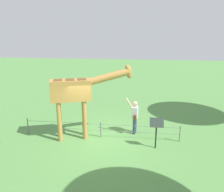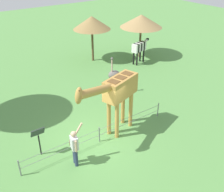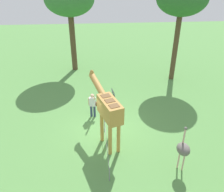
{
  "view_description": "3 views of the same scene",
  "coord_description": "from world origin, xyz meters",
  "px_view_note": "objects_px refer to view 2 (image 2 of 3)",
  "views": [
    {
      "loc": [
        1.68,
        -9.3,
        4.68
      ],
      "look_at": [
        0.53,
        -0.05,
        2.01
      ],
      "focal_mm": 36.42,
      "sensor_mm": 36.0,
      "label": 1
    },
    {
      "loc": [
        4.89,
        7.95,
        7.51
      ],
      "look_at": [
        -0.67,
        0.07,
        2.09
      ],
      "focal_mm": 42.72,
      "sensor_mm": 36.0,
      "label": 2
    },
    {
      "loc": [
        -10.25,
        0.53,
        7.94
      ],
      "look_at": [
        -0.12,
        -0.34,
        2.3
      ],
      "focal_mm": 36.28,
      "sensor_mm": 36.0,
      "label": 3
    }
  ],
  "objects_px": {
    "ostrich": "(114,75)",
    "info_sign": "(38,136)",
    "visitor": "(75,146)",
    "shade_hut_near": "(141,21)",
    "zebra": "(140,48)",
    "shade_hut_far": "(92,23)",
    "giraffe": "(117,92)"
  },
  "relations": [
    {
      "from": "ostrich",
      "to": "info_sign",
      "type": "bearing_deg",
      "value": 24.77
    },
    {
      "from": "visitor",
      "to": "shade_hut_near",
      "type": "xyz_separation_m",
      "value": [
        -9.68,
        -7.56,
        1.85
      ]
    },
    {
      "from": "visitor",
      "to": "info_sign",
      "type": "relative_size",
      "value": 1.34
    },
    {
      "from": "shade_hut_near",
      "to": "ostrich",
      "type": "bearing_deg",
      "value": 36.02
    },
    {
      "from": "zebra",
      "to": "ostrich",
      "type": "height_order",
      "value": "ostrich"
    },
    {
      "from": "visitor",
      "to": "shade_hut_far",
      "type": "height_order",
      "value": "shade_hut_far"
    },
    {
      "from": "visitor",
      "to": "shade_hut_near",
      "type": "relative_size",
      "value": 0.55
    },
    {
      "from": "shade_hut_far",
      "to": "visitor",
      "type": "bearing_deg",
      "value": 54.84
    },
    {
      "from": "zebra",
      "to": "shade_hut_near",
      "type": "distance_m",
      "value": 2.05
    },
    {
      "from": "giraffe",
      "to": "shade_hut_near",
      "type": "xyz_separation_m",
      "value": [
        -7.18,
        -6.82,
        0.62
      ]
    },
    {
      "from": "giraffe",
      "to": "info_sign",
      "type": "height_order",
      "value": "giraffe"
    },
    {
      "from": "shade_hut_near",
      "to": "info_sign",
      "type": "xyz_separation_m",
      "value": [
        10.6,
        6.24,
        -1.81
      ]
    },
    {
      "from": "visitor",
      "to": "ostrich",
      "type": "height_order",
      "value": "ostrich"
    },
    {
      "from": "zebra",
      "to": "shade_hut_near",
      "type": "height_order",
      "value": "shade_hut_near"
    },
    {
      "from": "giraffe",
      "to": "shade_hut_near",
      "type": "relative_size",
      "value": 1.11
    },
    {
      "from": "zebra",
      "to": "shade_hut_far",
      "type": "xyz_separation_m",
      "value": [
        2.49,
        -2.39,
        1.65
      ]
    },
    {
      "from": "shade_hut_far",
      "to": "giraffe",
      "type": "bearing_deg",
      "value": 65.11
    },
    {
      "from": "giraffe",
      "to": "shade_hut_far",
      "type": "bearing_deg",
      "value": -114.89
    },
    {
      "from": "ostrich",
      "to": "giraffe",
      "type": "bearing_deg",
      "value": 56.04
    },
    {
      "from": "zebra",
      "to": "giraffe",
      "type": "bearing_deg",
      "value": 42.83
    },
    {
      "from": "zebra",
      "to": "info_sign",
      "type": "height_order",
      "value": "zebra"
    },
    {
      "from": "giraffe",
      "to": "info_sign",
      "type": "relative_size",
      "value": 2.72
    },
    {
      "from": "giraffe",
      "to": "ostrich",
      "type": "height_order",
      "value": "giraffe"
    },
    {
      "from": "info_sign",
      "to": "ostrich",
      "type": "bearing_deg",
      "value": -155.23
    },
    {
      "from": "info_sign",
      "to": "giraffe",
      "type": "bearing_deg",
      "value": 170.24
    },
    {
      "from": "giraffe",
      "to": "shade_hut_far",
      "type": "xyz_separation_m",
      "value": [
        -3.83,
        -8.24,
        0.68
      ]
    },
    {
      "from": "giraffe",
      "to": "visitor",
      "type": "relative_size",
      "value": 2.04
    },
    {
      "from": "visitor",
      "to": "shade_hut_far",
      "type": "xyz_separation_m",
      "value": [
        -6.32,
        -8.98,
        1.91
      ]
    },
    {
      "from": "giraffe",
      "to": "visitor",
      "type": "distance_m",
      "value": 2.88
    },
    {
      "from": "giraffe",
      "to": "visitor",
      "type": "xyz_separation_m",
      "value": [
        2.5,
        0.74,
        -1.23
      ]
    },
    {
      "from": "info_sign",
      "to": "zebra",
      "type": "bearing_deg",
      "value": -151.56
    },
    {
      "from": "ostrich",
      "to": "shade_hut_far",
      "type": "height_order",
      "value": "shade_hut_far"
    }
  ]
}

